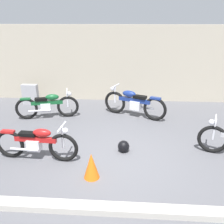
% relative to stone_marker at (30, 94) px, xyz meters
% --- Properties ---
extents(ground_plane, '(40.00, 40.00, 0.00)m').
position_rel_stone_marker_xyz_m(ground_plane, '(3.39, -3.68, -0.38)').
color(ground_plane, '#56565B').
extents(building_wall, '(18.00, 0.30, 2.83)m').
position_rel_stone_marker_xyz_m(building_wall, '(3.39, 0.84, 1.04)').
color(building_wall, '#B2A893').
rests_on(building_wall, ground_plane).
extents(curb_strip, '(18.00, 0.24, 0.12)m').
position_rel_stone_marker_xyz_m(curb_strip, '(3.39, -5.29, -0.32)').
color(curb_strip, '#B7B2A8').
rests_on(curb_strip, ground_plane).
extents(stone_marker, '(0.59, 0.22, 0.76)m').
position_rel_stone_marker_xyz_m(stone_marker, '(0.00, 0.00, 0.00)').
color(stone_marker, '#9E9EA3').
rests_on(stone_marker, ground_plane).
extents(helmet, '(0.28, 0.28, 0.28)m').
position_rel_stone_marker_xyz_m(helmet, '(3.57, -3.29, -0.24)').
color(helmet, black).
rests_on(helmet, ground_plane).
extents(traffic_cone, '(0.32, 0.32, 0.55)m').
position_rel_stone_marker_xyz_m(traffic_cone, '(2.95, -4.37, -0.10)').
color(traffic_cone, orange).
rests_on(traffic_cone, ground_plane).
extents(motorcycle_red, '(1.95, 0.54, 0.87)m').
position_rel_stone_marker_xyz_m(motorcycle_red, '(1.62, -3.77, 0.04)').
color(motorcycle_red, black).
rests_on(motorcycle_red, ground_plane).
extents(motorcycle_blue, '(2.02, 1.06, 0.97)m').
position_rel_stone_marker_xyz_m(motorcycle_blue, '(3.84, -0.98, 0.09)').
color(motorcycle_blue, black).
rests_on(motorcycle_blue, ground_plane).
extents(motorcycle_green, '(1.97, 0.69, 0.90)m').
position_rel_stone_marker_xyz_m(motorcycle_green, '(1.09, -1.29, 0.05)').
color(motorcycle_green, black).
rests_on(motorcycle_green, ground_plane).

